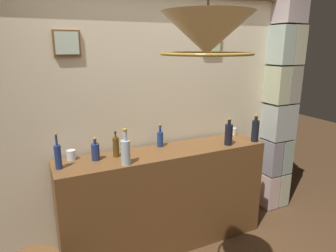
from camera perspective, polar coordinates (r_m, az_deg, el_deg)
The scene contains 13 objects.
panelled_rear_partition at distance 2.92m, azimuth -2.88°, elevation 4.42°, with size 3.46×0.15×2.62m.
stone_pillar at distance 3.69m, azimuth 20.33°, elevation 4.16°, with size 0.34×0.31×2.55m.
bar_shelf_unit at distance 2.97m, azimuth -0.43°, elevation -13.70°, with size 1.98×0.42×0.98m, color brown.
liquor_bottle_amaro at distance 2.60m, azimuth -13.61°, elevation -4.73°, with size 0.07×0.07×0.20m.
liquor_bottle_rum at distance 2.64m, azimuth -9.86°, elevation -3.89°, with size 0.05×0.05×0.23m.
liquor_bottle_tequila at distance 2.50m, azimuth -20.18°, elevation -5.41°, with size 0.05×0.05×0.29m.
liquor_bottle_gin at distance 3.14m, azimuth 16.24°, elevation -0.79°, with size 0.07×0.07×0.27m.
liquor_bottle_rye at distance 2.96m, azimuth 11.44°, elevation -1.51°, with size 0.08×0.08×0.27m.
liquor_bottle_vermouth at distance 2.45m, azimuth -8.07°, elevation -4.74°, with size 0.08×0.08×0.30m.
liquor_bottle_sherry at distance 2.86m, azimuth -1.50°, elevation -2.38°, with size 0.06×0.06×0.22m.
glass_tumbler_rocks at distance 2.68m, azimuth -17.90°, elevation -5.26°, with size 0.08×0.08×0.08m.
glass_tumbler_highball at distance 3.33m, azimuth 12.32°, elevation -1.00°, with size 0.07×0.07×0.08m.
pendant_lamp at distance 1.63m, azimuth 7.45°, elevation 16.78°, with size 0.49×0.49×0.50m.
Camera 1 is at (-1.11, -1.55, 1.92)m, focal length 32.09 mm.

